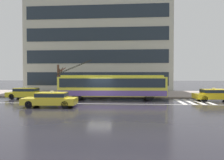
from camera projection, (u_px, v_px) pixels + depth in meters
ground_plane at (100, 102)px, 20.99m from camera, size 160.00×160.00×0.00m
sidewalk_slab at (108, 93)px, 30.04m from camera, size 80.00×10.00×0.14m
crosswalk_stripe_edge_near at (180, 102)px, 21.41m from camera, size 0.44×4.40×0.01m
crosswalk_stripe_inner_a at (189, 102)px, 21.34m from camera, size 0.44×4.40×0.01m
crosswalk_stripe_center at (198, 102)px, 21.27m from camera, size 0.44×4.40×0.01m
crosswalk_stripe_inner_b at (207, 102)px, 21.21m from camera, size 0.44×4.40×0.01m
lane_centre_line at (98, 104)px, 19.79m from camera, size 72.00×0.14×0.01m
trolleybus at (112, 86)px, 23.34m from camera, size 12.63×2.94×4.51m
taxi_ahead_of_bus at (215, 94)px, 22.04m from camera, size 4.47×1.98×1.39m
taxi_queued_behind_bus at (27, 93)px, 24.09m from camera, size 4.62×1.89×1.39m
taxi_oncoming_near at (51, 99)px, 17.88m from camera, size 4.66×1.96×1.39m
bus_shelter at (98, 80)px, 27.27m from camera, size 3.68×1.77×2.63m
pedestrian_at_shelter at (129, 82)px, 27.19m from camera, size 1.17×1.17×2.00m
pedestrian_approaching_curb at (92, 83)px, 27.55m from camera, size 1.30×1.30×1.93m
street_tree_bare at (59, 77)px, 28.95m from camera, size 1.30×1.96×4.07m
office_tower_corner_left at (101, 11)px, 41.04m from camera, size 26.54×12.19×31.26m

